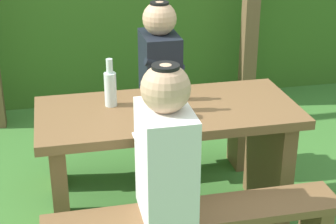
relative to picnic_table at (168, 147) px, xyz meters
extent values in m
plane|color=#3E7630|center=(0.00, 0.00, -0.50)|extent=(12.00, 12.00, 0.00)
cube|color=brown|center=(0.00, 0.00, 0.21)|extent=(1.40, 0.64, 0.05)
cube|color=brown|center=(-0.60, 0.00, -0.16)|extent=(0.08, 0.54, 0.68)
cube|color=brown|center=(0.60, 0.00, -0.16)|extent=(0.08, 0.54, 0.68)
cube|color=brown|center=(0.00, -0.58, -0.06)|extent=(1.40, 0.24, 0.04)
cube|color=brown|center=(0.00, 0.58, -0.06)|extent=(1.40, 0.24, 0.04)
cube|color=brown|center=(-0.62, 0.58, -0.29)|extent=(0.07, 0.22, 0.42)
cube|color=brown|center=(0.62, 0.58, -0.29)|extent=(0.07, 0.22, 0.42)
cube|color=white|center=(-0.14, -0.58, 0.22)|extent=(0.22, 0.34, 0.52)
sphere|color=tan|center=(-0.14, -0.58, 0.58)|extent=(0.21, 0.21, 0.21)
cylinder|color=black|center=(-0.14, -0.58, 0.67)|extent=(0.12, 0.12, 0.02)
cylinder|color=white|center=(-0.14, -0.44, 0.33)|extent=(0.25, 0.07, 0.15)
cube|color=black|center=(0.07, 0.58, 0.22)|extent=(0.22, 0.34, 0.52)
sphere|color=tan|center=(0.07, 0.58, 0.58)|extent=(0.21, 0.21, 0.21)
cylinder|color=black|center=(0.07, 0.58, 0.67)|extent=(0.12, 0.12, 0.02)
cylinder|color=black|center=(0.07, 0.44, 0.33)|extent=(0.25, 0.07, 0.15)
cylinder|color=silver|center=(0.02, -0.13, 0.27)|extent=(0.08, 0.08, 0.08)
cylinder|color=silver|center=(0.01, -0.04, 0.33)|extent=(0.06, 0.06, 0.19)
cylinder|color=silver|center=(0.01, -0.04, 0.46)|extent=(0.03, 0.03, 0.07)
cylinder|color=silver|center=(0.07, 0.11, 0.31)|extent=(0.06, 0.06, 0.15)
cylinder|color=silver|center=(0.07, 0.11, 0.41)|extent=(0.03, 0.03, 0.05)
cylinder|color=silver|center=(-0.29, 0.10, 0.32)|extent=(0.07, 0.07, 0.18)
cylinder|color=silver|center=(-0.29, 0.10, 0.46)|extent=(0.04, 0.04, 0.08)
camera|label=1|loc=(-0.57, -2.61, 1.38)|focal=58.21mm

